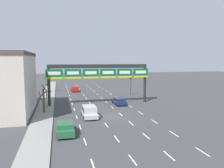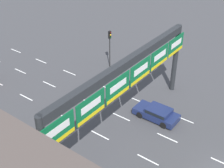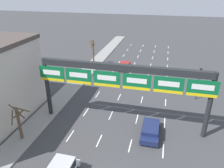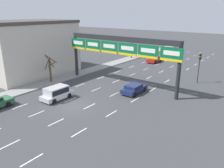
# 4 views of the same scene
# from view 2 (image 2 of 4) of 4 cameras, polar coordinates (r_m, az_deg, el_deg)

# --- Properties ---
(lane_dashes) EXTENTS (10.02, 67.00, 0.01)m
(lane_dashes) POSITION_cam_2_polar(r_m,az_deg,el_deg) (30.45, -3.97, -5.81)
(lane_dashes) COLOR white
(lane_dashes) RESTS_ON ground_plane
(sign_gantry) EXTENTS (19.06, 0.70, 7.44)m
(sign_gantry) POSITION_cam_2_polar(r_m,az_deg,el_deg) (25.04, 2.75, 1.46)
(sign_gantry) COLOR #232628
(sign_gantry) RESTS_ON ground_plane
(car_navy) EXTENTS (1.91, 4.26, 1.23)m
(car_navy) POSITION_cam_2_polar(r_m,az_deg,el_deg) (29.94, 8.23, -5.26)
(car_navy) COLOR #19234C
(car_navy) RESTS_ON ground_plane
(traffic_light_near_gantry) EXTENTS (0.30, 0.35, 4.68)m
(traffic_light_near_gantry) POSITION_cam_2_polar(r_m,az_deg,el_deg) (37.31, -0.39, 7.74)
(traffic_light_near_gantry) COLOR black
(traffic_light_near_gantry) RESTS_ON ground_plane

